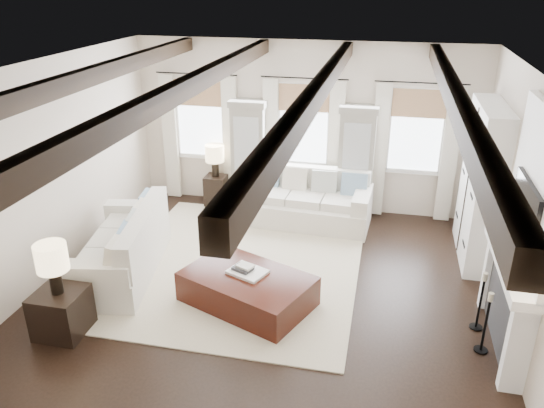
% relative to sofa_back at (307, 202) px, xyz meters
% --- Properties ---
extents(ground, '(7.50, 7.50, 0.00)m').
position_rel_sofa_back_xyz_m(ground, '(-0.21, -3.03, -0.39)').
color(ground, black).
rests_on(ground, ground).
extents(room_shell, '(6.54, 7.54, 3.22)m').
position_rel_sofa_back_xyz_m(room_shell, '(0.53, -2.13, 1.50)').
color(room_shell, beige).
rests_on(room_shell, ground).
extents(area_rug, '(3.75, 4.31, 0.02)m').
position_rel_sofa_back_xyz_m(area_rug, '(-0.80, -1.87, -0.38)').
color(area_rug, beige).
rests_on(area_rug, ground).
extents(sofa_back, '(2.35, 1.17, 0.99)m').
position_rel_sofa_back_xyz_m(sofa_back, '(0.00, 0.00, 0.00)').
color(sofa_back, silver).
rests_on(sofa_back, ground).
extents(sofa_left, '(1.47, 2.49, 1.00)m').
position_rel_sofa_back_xyz_m(sofa_left, '(-2.45, -2.44, 0.01)').
color(sofa_left, silver).
rests_on(sofa_left, ground).
extents(ottoman, '(2.01, 1.66, 0.45)m').
position_rel_sofa_back_xyz_m(ottoman, '(-0.39, -2.85, -0.17)').
color(ottoman, black).
rests_on(ottoman, ground).
extents(tray, '(0.61, 0.54, 0.04)m').
position_rel_sofa_back_xyz_m(tray, '(-0.40, -2.79, 0.08)').
color(tray, white).
rests_on(tray, ottoman).
extents(book_lower, '(0.32, 0.28, 0.04)m').
position_rel_sofa_back_xyz_m(book_lower, '(-0.47, -2.79, 0.12)').
color(book_lower, '#262628').
rests_on(book_lower, tray).
extents(book_upper, '(0.27, 0.24, 0.03)m').
position_rel_sofa_back_xyz_m(book_upper, '(-0.43, -2.77, 0.16)').
color(book_upper, beige).
rests_on(book_upper, book_lower).
extents(side_table_front, '(0.60, 0.60, 0.60)m').
position_rel_sofa_back_xyz_m(side_table_front, '(-2.54, -4.00, -0.09)').
color(side_table_front, black).
rests_on(side_table_front, ground).
extents(lamp_front, '(0.39, 0.39, 0.68)m').
position_rel_sofa_back_xyz_m(lamp_front, '(-2.54, -4.00, 0.67)').
color(lamp_front, black).
rests_on(lamp_front, side_table_front).
extents(side_table_back, '(0.41, 0.41, 0.61)m').
position_rel_sofa_back_xyz_m(side_table_back, '(-1.90, 0.38, -0.09)').
color(side_table_back, black).
rests_on(side_table_back, ground).
extents(lamp_back, '(0.37, 0.37, 0.63)m').
position_rel_sofa_back_xyz_m(lamp_back, '(-1.90, 0.38, 0.65)').
color(lamp_back, black).
rests_on(lamp_back, side_table_back).
extents(candlestick_near, '(0.17, 0.17, 0.84)m').
position_rel_sofa_back_xyz_m(candlestick_near, '(2.69, -3.22, -0.05)').
color(candlestick_near, black).
rests_on(candlestick_near, ground).
extents(candlestick_far, '(0.17, 0.17, 0.83)m').
position_rel_sofa_back_xyz_m(candlestick_far, '(2.69, -2.75, -0.05)').
color(candlestick_far, black).
rests_on(candlestick_far, ground).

